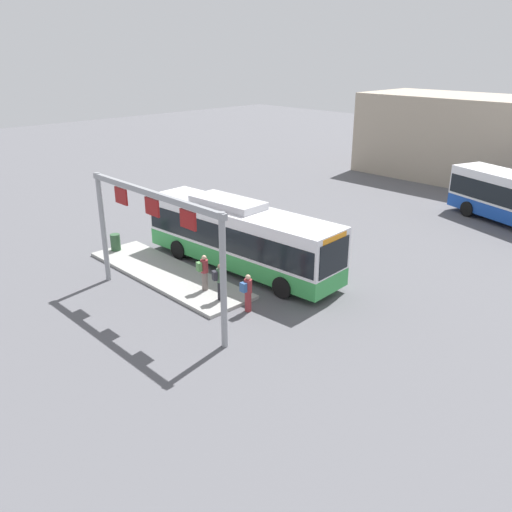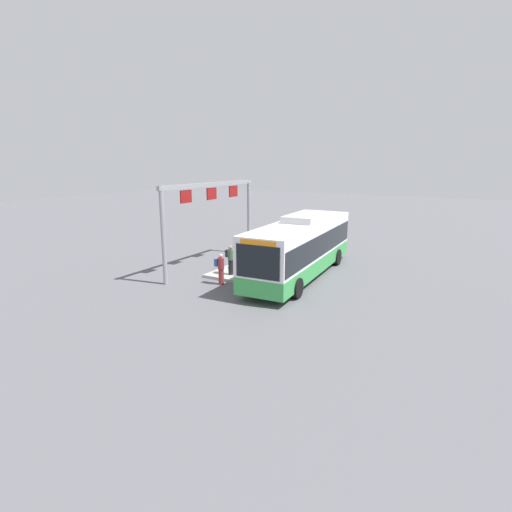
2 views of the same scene
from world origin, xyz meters
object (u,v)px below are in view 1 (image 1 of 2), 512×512
Objects in this scene: person_waiting_mid at (220,281)px; trash_bin at (115,242)px; bus_main at (240,234)px; person_boarding at (247,292)px; person_waiting_near at (204,272)px.

trash_bin is (-8.58, -0.09, -0.44)m from person_waiting_mid.
bus_main is 7.24m from trash_bin.
person_boarding is 9.99m from trash_bin.
person_boarding reaches higher than trash_bin.
person_waiting_near is 1.28m from person_waiting_mid.
bus_main is at bearing 28.30° from trash_bin.
bus_main is 6.73× the size of person_waiting_mid.
person_waiting_near reaches higher than trash_bin.
person_waiting_near is (-2.67, -0.17, 0.16)m from person_boarding.
person_waiting_mid reaches higher than trash_bin.
bus_main is 6.73× the size of person_waiting_near.
trash_bin is at bearing -155.52° from bus_main.
person_waiting_mid is at bearing -58.87° from bus_main.
trash_bin is (-7.31, -0.24, -0.44)m from person_waiting_near.
person_boarding is at bearing 2.36° from trash_bin.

